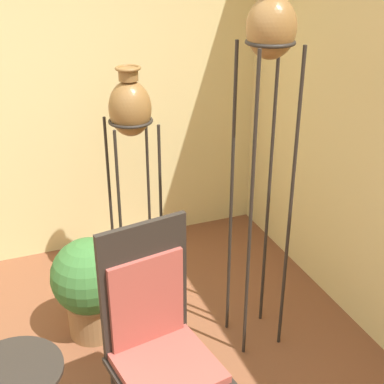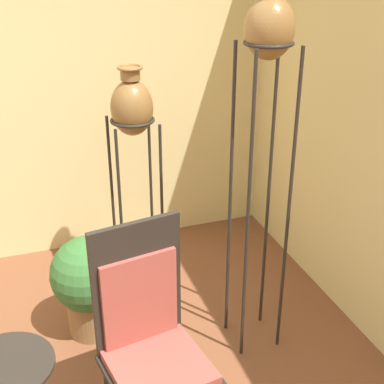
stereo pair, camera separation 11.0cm
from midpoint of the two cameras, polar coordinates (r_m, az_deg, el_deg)
name	(u,v)px [view 1 (the left image)]	position (r m, az deg, el deg)	size (l,w,h in m)	color
vase_stand_tall	(270,50)	(2.77, 7.14, 14.79)	(0.27, 0.27, 2.15)	#28231E
vase_stand_medium	(130,114)	(3.42, -7.52, 8.19)	(0.30, 0.30, 1.60)	#28231E
chair	(157,334)	(2.60, -5.00, -14.89)	(0.54, 0.54, 1.17)	#28231E
potted_plant	(90,284)	(3.43, -11.73, -9.57)	(0.48, 0.48, 0.67)	olive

